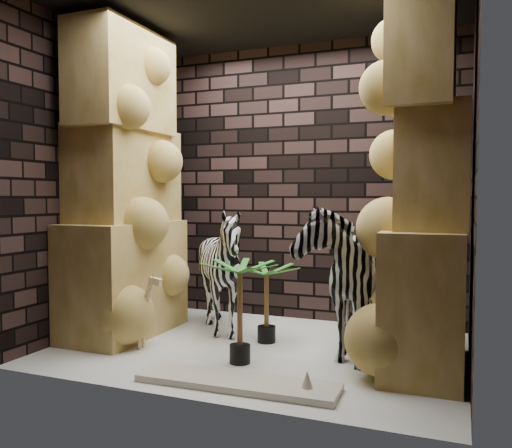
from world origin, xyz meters
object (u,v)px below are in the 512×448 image
at_px(zebra_left, 222,278).
at_px(palm_front, 266,303).
at_px(zebra_right, 339,265).
at_px(giraffe_toy, 132,309).
at_px(palm_back, 240,312).
at_px(surfboard, 237,382).

xyz_separation_m(zebra_left, palm_front, (0.51, -0.11, -0.19)).
height_order(zebra_right, zebra_left, zebra_right).
bearing_deg(zebra_left, zebra_right, 1.42).
xyz_separation_m(giraffe_toy, palm_back, (1.07, -0.05, 0.07)).
bearing_deg(palm_back, zebra_left, 124.44).
distance_m(giraffe_toy, palm_back, 1.07).
relative_size(zebra_right, palm_back, 1.80).
relative_size(giraffe_toy, palm_front, 0.95).
bearing_deg(surfboard, palm_back, 109.39).
xyz_separation_m(zebra_right, palm_front, (-0.68, 0.02, -0.39)).
xyz_separation_m(zebra_right, palm_back, (-0.67, -0.63, -0.34)).
distance_m(zebra_left, palm_front, 0.55).
bearing_deg(palm_front, surfboard, -80.11).
bearing_deg(zebra_right, zebra_left, 163.83).
xyz_separation_m(zebra_left, giraffe_toy, (-0.55, -0.71, -0.21)).
bearing_deg(palm_front, palm_back, -88.85).
distance_m(giraffe_toy, surfboard, 1.40).
bearing_deg(zebra_right, giraffe_toy, -171.75).
bearing_deg(surfboard, zebra_left, 118.00).
height_order(giraffe_toy, palm_front, palm_front).
bearing_deg(zebra_right, palm_back, -146.94).
xyz_separation_m(palm_back, surfboard, (0.18, -0.48, -0.40)).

